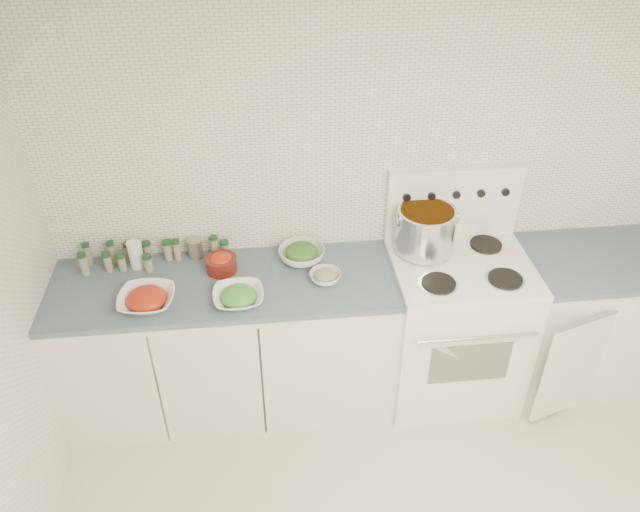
% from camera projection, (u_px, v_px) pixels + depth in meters
% --- Properties ---
extents(room_walls, '(3.54, 3.04, 2.52)m').
position_uv_depth(room_walls, '(450.00, 332.00, 2.05)').
color(room_walls, white).
rests_on(room_walls, ground).
extents(counter_left, '(1.85, 0.62, 0.90)m').
position_uv_depth(counter_left, '(230.00, 344.00, 3.58)').
color(counter_left, white).
rests_on(counter_left, ground).
extents(stove, '(0.76, 0.70, 1.36)m').
position_uv_depth(stove, '(453.00, 323.00, 3.66)').
color(stove, white).
rests_on(stove, ground).
extents(counter_right, '(0.89, 0.75, 0.90)m').
position_uv_depth(counter_right, '(584.00, 319.00, 3.76)').
color(counter_right, white).
rests_on(counter_right, ground).
extents(stock_pot, '(0.35, 0.32, 0.25)m').
position_uv_depth(stock_pot, '(425.00, 228.00, 3.42)').
color(stock_pot, silver).
rests_on(stock_pot, stove).
extents(bowl_tomato, '(0.31, 0.31, 0.09)m').
position_uv_depth(bowl_tomato, '(147.00, 299.00, 3.15)').
color(bowl_tomato, white).
rests_on(bowl_tomato, counter_left).
extents(bowl_snowpea, '(0.27, 0.27, 0.09)m').
position_uv_depth(bowl_snowpea, '(238.00, 296.00, 3.17)').
color(bowl_snowpea, white).
rests_on(bowl_snowpea, counter_left).
extents(bowl_broccoli, '(0.29, 0.29, 0.10)m').
position_uv_depth(bowl_broccoli, '(302.00, 254.00, 3.46)').
color(bowl_broccoli, white).
rests_on(bowl_broccoli, counter_left).
extents(bowl_zucchini, '(0.18, 0.18, 0.07)m').
position_uv_depth(bowl_zucchini, '(325.00, 276.00, 3.31)').
color(bowl_zucchini, white).
rests_on(bowl_zucchini, counter_left).
extents(bowl_pepper, '(0.17, 0.17, 0.11)m').
position_uv_depth(bowl_pepper, '(221.00, 263.00, 3.38)').
color(bowl_pepper, '#58150F').
rests_on(bowl_pepper, counter_left).
extents(salt_canister, '(0.10, 0.10, 0.16)m').
position_uv_depth(salt_canister, '(136.00, 254.00, 3.39)').
color(salt_canister, white).
rests_on(salt_canister, counter_left).
extents(tin_can, '(0.09, 0.09, 0.11)m').
position_uv_depth(tin_can, '(195.00, 248.00, 3.48)').
color(tin_can, gray).
rests_on(tin_can, counter_left).
extents(spice_cluster, '(0.80, 0.16, 0.14)m').
position_uv_depth(spice_cluster, '(144.00, 254.00, 3.42)').
color(spice_cluster, gray).
rests_on(spice_cluster, counter_left).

